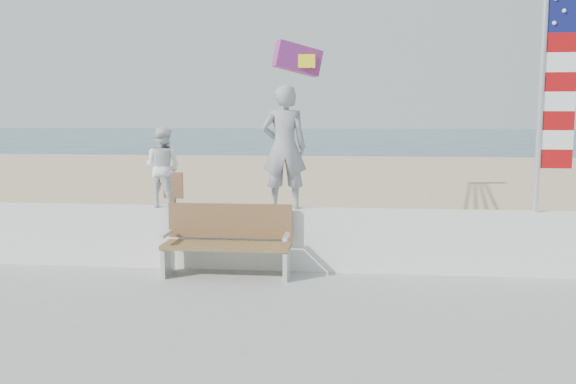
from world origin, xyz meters
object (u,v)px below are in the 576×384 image
object	(u,v)px
child	(163,167)
bench	(228,240)
adult	(284,147)
flag	(552,75)

from	to	relation	value
child	bench	xyz separation A→B (m)	(1.07, -0.45, -0.98)
child	bench	bearing A→B (deg)	171.54
adult	child	bearing A→B (deg)	-8.77
adult	child	size ratio (longest dim) A/B	1.52
adult	flag	distance (m)	3.83
child	flag	distance (m)	5.67
adult	flag	world-z (taller)	flag
adult	bench	xyz separation A→B (m)	(-0.76, -0.45, -1.29)
bench	flag	world-z (taller)	flag
bench	flag	bearing A→B (deg)	5.83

